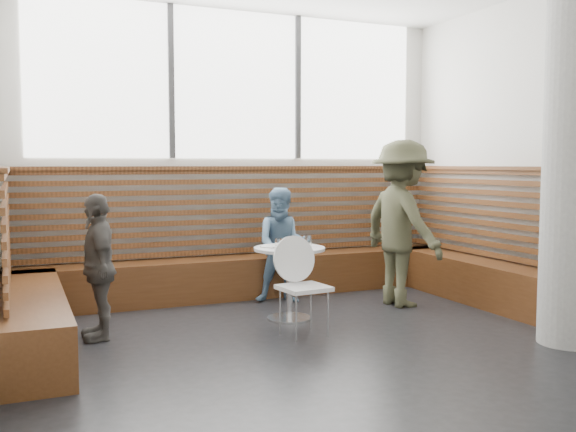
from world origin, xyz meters
name	(u,v)px	position (x,y,z in m)	size (l,w,h in m)	color
room	(338,149)	(0.00, 0.00, 1.60)	(5.00, 5.00, 3.20)	silver
booth	(259,267)	(0.00, 1.77, 0.41)	(5.00, 2.50, 1.44)	#442511
concrete_column	(575,150)	(1.85, -0.60, 1.60)	(0.50, 0.50, 3.20)	gray
cafe_table	(289,268)	(0.04, 1.06, 0.50)	(0.68, 0.68, 0.70)	silver
cafe_chair	(301,277)	(-0.07, 0.54, 0.50)	(0.41, 0.40, 0.85)	white
adult_man	(402,223)	(1.37, 1.17, 0.87)	(1.12, 0.64, 1.73)	#3F402A
child_back	(283,245)	(0.28, 1.80, 0.62)	(0.60, 0.47, 1.23)	#5D80A1
child_left	(98,267)	(-1.71, 1.08, 0.62)	(0.73, 0.30, 1.24)	#494642
plate_near	(271,246)	(-0.12, 1.14, 0.70)	(0.21, 0.21, 0.01)	white
plate_far	(291,245)	(0.11, 1.18, 0.70)	(0.20, 0.20, 0.01)	white
glass_left	(278,244)	(-0.11, 0.98, 0.75)	(0.06, 0.06, 0.10)	white
glass_mid	(295,243)	(0.06, 0.98, 0.75)	(0.06, 0.06, 0.10)	white
glass_right	(308,241)	(0.23, 1.06, 0.75)	(0.07, 0.07, 0.11)	white
menu_card	(299,250)	(0.04, 0.83, 0.70)	(0.22, 0.15, 0.00)	#A5C64C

